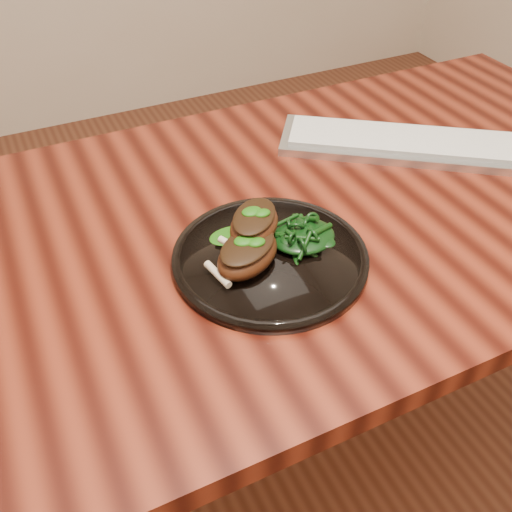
{
  "coord_description": "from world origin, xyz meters",
  "views": [
    {
      "loc": [
        -0.39,
        -0.69,
        1.33
      ],
      "look_at": [
        -0.11,
        -0.12,
        0.78
      ],
      "focal_mm": 40.0,
      "sensor_mm": 36.0,
      "label": 1
    }
  ],
  "objects": [
    {
      "name": "plate",
      "position": [
        -0.09,
        -0.11,
        0.76
      ],
      "size": [
        0.3,
        0.3,
        0.02
      ],
      "color": "black",
      "rests_on": "desk"
    },
    {
      "name": "keyboard",
      "position": [
        0.31,
        0.08,
        0.76
      ],
      "size": [
        0.48,
        0.4,
        0.02
      ],
      "color": "#BCBFC1",
      "rests_on": "desk"
    },
    {
      "name": "lamb_chop_front",
      "position": [
        -0.13,
        -0.12,
        0.79
      ],
      "size": [
        0.14,
        0.12,
        0.05
      ],
      "color": "#3F1C0C",
      "rests_on": "plate"
    },
    {
      "name": "lamb_chop_back",
      "position": [
        -0.1,
        -0.08,
        0.81
      ],
      "size": [
        0.12,
        0.13,
        0.05
      ],
      "color": "#3F1C0C",
      "rests_on": "plate"
    },
    {
      "name": "herb_smear",
      "position": [
        -0.12,
        -0.04,
        0.77
      ],
      "size": [
        0.07,
        0.05,
        0.0
      ],
      "primitive_type": "ellipsoid",
      "color": "#0F4907",
      "rests_on": "plate"
    },
    {
      "name": "greens_heap",
      "position": [
        -0.03,
        -0.1,
        0.78
      ],
      "size": [
        0.1,
        0.1,
        0.04
      ],
      "color": "black",
      "rests_on": "plate"
    },
    {
      "name": "desk",
      "position": [
        0.0,
        0.0,
        0.67
      ],
      "size": [
        1.6,
        0.8,
        0.75
      ],
      "color": "black",
      "rests_on": "ground"
    }
  ]
}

